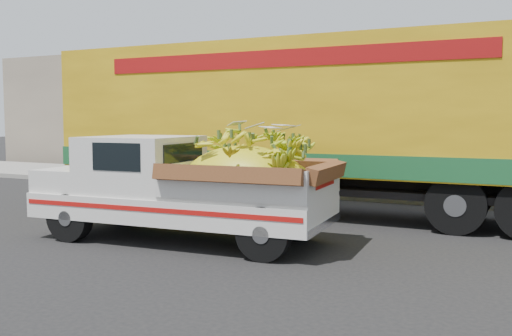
% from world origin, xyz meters
% --- Properties ---
extents(ground, '(100.00, 100.00, 0.00)m').
position_xyz_m(ground, '(0.00, 0.00, 0.00)').
color(ground, black).
rests_on(ground, ground).
extents(curb, '(60.00, 0.25, 0.15)m').
position_xyz_m(curb, '(0.00, 5.35, 0.07)').
color(curb, gray).
rests_on(curb, ground).
extents(sidewalk, '(60.00, 4.00, 0.14)m').
position_xyz_m(sidewalk, '(0.00, 7.45, 0.07)').
color(sidewalk, gray).
rests_on(sidewalk, ground).
extents(building_left, '(18.00, 6.00, 5.00)m').
position_xyz_m(building_left, '(-8.00, 13.35, 2.50)').
color(building_left, gray).
rests_on(building_left, ground).
extents(pickup_truck, '(5.30, 2.25, 1.82)m').
position_xyz_m(pickup_truck, '(1.14, -0.76, 0.98)').
color(pickup_truck, black).
rests_on(pickup_truck, ground).
extents(semi_trailer, '(12.00, 2.56, 3.80)m').
position_xyz_m(semi_trailer, '(1.49, 2.90, 2.12)').
color(semi_trailer, black).
rests_on(semi_trailer, ground).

